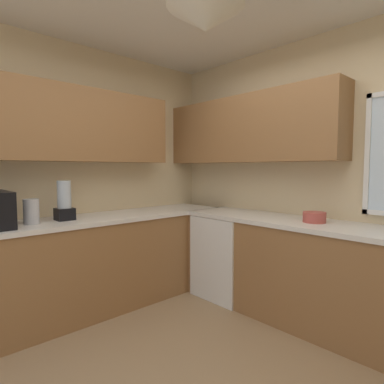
{
  "coord_description": "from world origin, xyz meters",
  "views": [
    {
      "loc": [
        1.31,
        -1.31,
        1.38
      ],
      "look_at": [
        -0.73,
        0.57,
        1.18
      ],
      "focal_mm": 29.98,
      "sensor_mm": 36.0,
      "label": 1
    }
  ],
  "objects_px": {
    "bowl": "(314,217)",
    "kettle": "(31,212)",
    "blender_appliance": "(64,202)",
    "dishwasher": "(229,255)"
  },
  "relations": [
    {
      "from": "kettle",
      "to": "bowl",
      "type": "height_order",
      "value": "kettle"
    },
    {
      "from": "kettle",
      "to": "bowl",
      "type": "relative_size",
      "value": 1.1
    },
    {
      "from": "bowl",
      "to": "blender_appliance",
      "type": "bearing_deg",
      "value": -135.96
    },
    {
      "from": "dishwasher",
      "to": "bowl",
      "type": "height_order",
      "value": "bowl"
    },
    {
      "from": "kettle",
      "to": "blender_appliance",
      "type": "height_order",
      "value": "blender_appliance"
    },
    {
      "from": "kettle",
      "to": "bowl",
      "type": "xyz_separation_m",
      "value": [
        1.58,
        1.84,
        -0.06
      ]
    },
    {
      "from": "kettle",
      "to": "blender_appliance",
      "type": "relative_size",
      "value": 0.59
    },
    {
      "from": "dishwasher",
      "to": "blender_appliance",
      "type": "xyz_separation_m",
      "value": [
        -0.66,
        -1.52,
        0.64
      ]
    },
    {
      "from": "dishwasher",
      "to": "kettle",
      "type": "height_order",
      "value": "kettle"
    },
    {
      "from": "bowl",
      "to": "kettle",
      "type": "bearing_deg",
      "value": -130.74
    }
  ]
}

